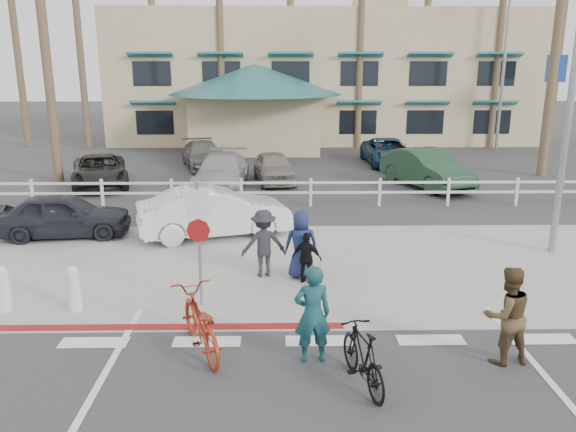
{
  "coord_description": "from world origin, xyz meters",
  "views": [
    {
      "loc": [
        -0.71,
        -8.47,
        4.77
      ],
      "look_at": [
        -0.51,
        3.67,
        1.5
      ],
      "focal_mm": 35.0,
      "sensor_mm": 36.0,
      "label": 1
    }
  ],
  "objects_px": {
    "car_white_sedan": "(215,212)",
    "sign_post": "(199,238)",
    "bike_red": "(200,323)",
    "bike_black": "(363,357)",
    "car_red_compact": "(63,215)"
  },
  "relations": [
    {
      "from": "sign_post",
      "to": "bike_black",
      "type": "xyz_separation_m",
      "value": [
        2.86,
        -3.03,
        -0.96
      ]
    },
    {
      "from": "bike_black",
      "to": "car_red_compact",
      "type": "relative_size",
      "value": 0.44
    },
    {
      "from": "bike_red",
      "to": "car_white_sedan",
      "type": "xyz_separation_m",
      "value": [
        -0.48,
        6.78,
        0.18
      ]
    },
    {
      "from": "car_white_sedan",
      "to": "bike_red",
      "type": "bearing_deg",
      "value": 166.97
    },
    {
      "from": "sign_post",
      "to": "car_red_compact",
      "type": "xyz_separation_m",
      "value": [
        -4.57,
        4.9,
        -0.82
      ]
    },
    {
      "from": "bike_red",
      "to": "car_red_compact",
      "type": "distance_m",
      "value": 8.33
    },
    {
      "from": "sign_post",
      "to": "bike_black",
      "type": "distance_m",
      "value": 4.27
    },
    {
      "from": "sign_post",
      "to": "bike_red",
      "type": "relative_size",
      "value": 1.41
    },
    {
      "from": "sign_post",
      "to": "bike_red",
      "type": "height_order",
      "value": "sign_post"
    },
    {
      "from": "bike_black",
      "to": "car_white_sedan",
      "type": "xyz_separation_m",
      "value": [
        -3.1,
        7.9,
        0.22
      ]
    },
    {
      "from": "car_white_sedan",
      "to": "bike_black",
      "type": "bearing_deg",
      "value": -175.63
    },
    {
      "from": "bike_black",
      "to": "car_red_compact",
      "type": "distance_m",
      "value": 10.87
    },
    {
      "from": "sign_post",
      "to": "car_red_compact",
      "type": "distance_m",
      "value": 6.75
    },
    {
      "from": "car_white_sedan",
      "to": "sign_post",
      "type": "bearing_deg",
      "value": 165.78
    },
    {
      "from": "bike_red",
      "to": "car_white_sedan",
      "type": "height_order",
      "value": "car_white_sedan"
    }
  ]
}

